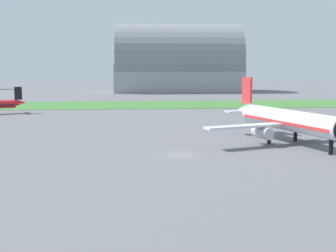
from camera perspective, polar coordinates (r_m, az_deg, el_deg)
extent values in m
plane|color=slate|center=(59.71, 1.61, -3.90)|extent=(600.00, 600.00, 0.00)
cube|color=#3D7533|center=(137.10, -2.04, 2.88)|extent=(360.00, 28.00, 0.08)
cone|color=red|center=(118.96, -19.23, 2.99)|extent=(3.45, 2.85, 1.91)
cube|color=black|center=(118.74, -19.49, 4.17)|extent=(1.87, 0.93, 3.39)
cube|color=red|center=(117.45, -19.34, 2.90)|extent=(2.26, 3.22, 0.17)
cube|color=red|center=(120.39, -19.51, 3.01)|extent=(2.26, 3.22, 0.17)
cylinder|color=silver|center=(70.26, 15.98, 0.74)|extent=(10.08, 21.88, 3.35)
cone|color=silver|center=(80.47, 10.25, 2.12)|extent=(4.21, 5.00, 3.02)
cube|color=red|center=(70.29, 15.97, 0.54)|extent=(9.76, 20.74, 0.47)
cube|color=silver|center=(75.57, 19.98, 0.61)|extent=(14.55, 6.63, 0.34)
cube|color=silver|center=(66.49, 10.73, 0.01)|extent=(14.55, 6.63, 0.34)
cylinder|color=#B7BABF|center=(73.97, 18.45, -0.40)|extent=(2.90, 4.05, 1.84)
cylinder|color=#B7BABF|center=(68.16, 12.54, -0.87)|extent=(2.90, 4.05, 1.84)
cube|color=red|center=(79.67, 10.56, 4.72)|extent=(1.24, 2.73, 4.87)
cube|color=silver|center=(81.17, 11.75, 2.07)|extent=(4.62, 3.08, 0.27)
cube|color=silver|center=(78.82, 9.20, 1.96)|extent=(4.62, 3.08, 0.27)
cylinder|color=black|center=(63.93, 21.05, -2.67)|extent=(0.60, 0.60, 2.13)
cylinder|color=black|center=(73.46, 16.75, -1.14)|extent=(0.60, 0.60, 2.13)
cylinder|color=black|center=(70.23, 13.44, -1.43)|extent=(0.60, 0.60, 2.13)
cube|color=#9399A3|center=(208.98, 1.25, 6.51)|extent=(60.87, 29.09, 13.51)
cylinder|color=gray|center=(208.95, 1.26, 9.16)|extent=(59.65, 32.00, 32.00)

